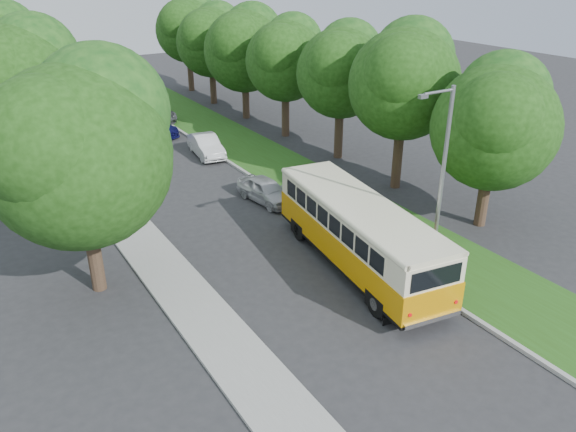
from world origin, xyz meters
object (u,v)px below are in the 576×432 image
vintage_bus (358,235)px  car_white (206,146)px  lamppost_near (440,181)px  car_silver (266,190)px  car_blue (152,126)px  car_grey (154,112)px  lamppost_far (83,114)px

vintage_bus → car_white: 17.01m
lamppost_near → car_white: lamppost_near is taller
car_white → vintage_bus: bearing=-85.4°
lamppost_near → car_silver: 11.37m
car_white → car_blue: (-1.41, 6.53, -0.01)m
vintage_bus → car_blue: vintage_bus is taller
lamppost_near → car_blue: (-2.61, 25.88, -3.68)m
vintage_bus → car_grey: size_ratio=2.04×
lamppost_near → vintage_bus: 4.15m
lamppost_near → car_grey: 29.78m
lamppost_near → lamppost_far: bearing=115.7°
car_blue → car_white: bearing=-94.2°
car_silver → car_grey: (0.43, 18.91, 0.05)m
lamppost_near → car_white: bearing=93.6°
lamppost_near → car_grey: lamppost_near is taller
lamppost_far → car_grey: (7.70, 11.03, -3.41)m
car_blue → lamppost_far: bearing=-146.8°
vintage_bus → car_white: bearing=95.6°
lamppost_far → vintage_bus: (7.02, -16.12, -2.57)m
car_white → car_blue: size_ratio=0.89×
lamppost_far → car_silver: size_ratio=1.94×
lamppost_far → car_white: lamppost_far is taller
lamppost_near → car_white: 19.73m
vintage_bus → car_blue: 23.53m
lamppost_near → vintage_bus: bearing=128.4°
vintage_bus → lamppost_near: bearing=-43.7°
lamppost_near → car_blue: size_ratio=1.68×
vintage_bus → car_grey: vintage_bus is taller
vintage_bus → car_silver: size_ratio=2.68×
lamppost_far → car_blue: bearing=49.5°
lamppost_far → car_grey: lamppost_far is taller
car_grey → car_white: bearing=-93.2°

